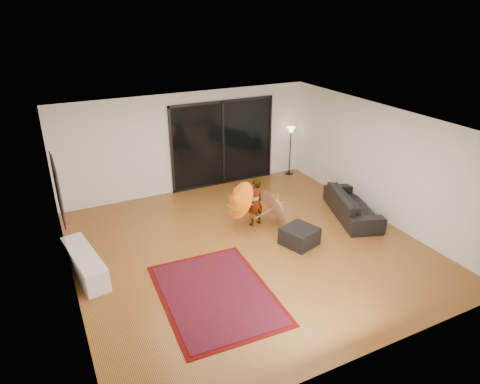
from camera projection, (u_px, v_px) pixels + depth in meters
floor at (248, 247)px, 9.17m from camera, size 7.00×7.00×0.00m
ceiling at (249, 124)px, 8.06m from camera, size 7.00×7.00×0.00m
wall_back at (188, 143)px, 11.48m from camera, size 7.00×0.00×7.00m
wall_front at (368, 283)px, 5.75m from camera, size 7.00×0.00×7.00m
wall_left at (64, 227)px, 7.20m from camera, size 0.00×7.00×7.00m
wall_right at (380, 163)px, 10.04m from camera, size 0.00×7.00×7.00m
sliding_door at (223, 143)px, 11.92m from camera, size 3.06×0.07×2.40m
painting at (58, 189)px, 7.91m from camera, size 0.04×1.28×1.08m
media_console at (85, 263)px, 8.18m from camera, size 0.67×1.73×0.47m
speaker at (89, 280)px, 7.84m from camera, size 0.28×0.28×0.29m
persian_rug at (216, 294)px, 7.68m from camera, size 2.04×2.76×0.02m
sofa at (353, 205)px, 10.37m from camera, size 1.45×2.23×0.61m
ottoman at (299, 236)px, 9.22m from camera, size 0.84×0.84×0.38m
floor_lamp at (291, 137)px, 12.61m from camera, size 0.25×0.25×1.46m
child at (255, 202)px, 9.86m from camera, size 0.47×0.35×1.16m
parasol_orange at (235, 202)px, 9.54m from camera, size 0.58×0.87×0.89m
parasol_white at (281, 203)px, 10.02m from camera, size 0.52×0.91×0.94m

